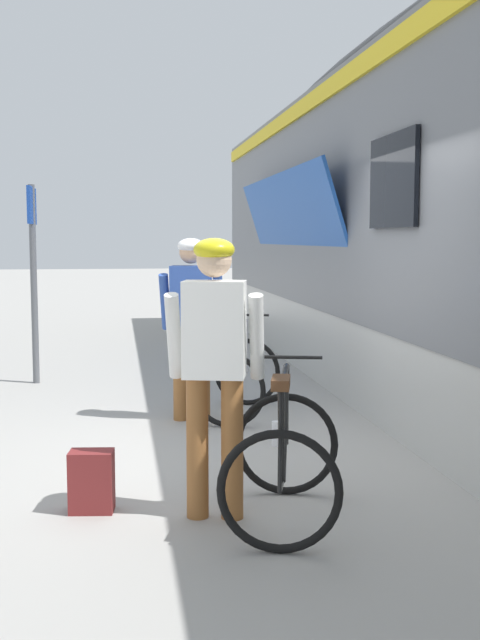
# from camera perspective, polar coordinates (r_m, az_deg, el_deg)

# --- Properties ---
(ground_plane) EXTENTS (80.00, 80.00, 0.00)m
(ground_plane) POSITION_cam_1_polar(r_m,az_deg,el_deg) (6.45, 0.58, -9.86)
(ground_plane) COLOR #A09E99
(cyclist_near_in_white) EXTENTS (0.65, 0.40, 1.76)m
(cyclist_near_in_white) POSITION_cam_1_polar(r_m,az_deg,el_deg) (4.85, -1.87, -2.39)
(cyclist_near_in_white) COLOR #935B2D
(cyclist_near_in_white) RESTS_ON ground
(cyclist_far_in_blue) EXTENTS (0.65, 0.40, 1.76)m
(cyclist_far_in_blue) POSITION_cam_1_polar(r_m,az_deg,el_deg) (7.51, -3.58, 0.57)
(cyclist_far_in_blue) COLOR #935B2D
(cyclist_far_in_blue) RESTS_ON ground
(bicycle_near_black) EXTENTS (0.95, 1.21, 0.99)m
(bicycle_near_black) POSITION_cam_1_polar(r_m,az_deg,el_deg) (4.92, 3.17, -10.05)
(bicycle_near_black) COLOR black
(bicycle_near_black) RESTS_ON ground
(bicycle_far_silver) EXTENTS (1.02, 1.24, 0.99)m
(bicycle_far_silver) POSITION_cam_1_polar(r_m,az_deg,el_deg) (7.76, -0.15, -4.10)
(bicycle_far_silver) COLOR black
(bicycle_far_silver) RESTS_ON ground
(backpack_on_platform) EXTENTS (0.30, 0.21, 0.40)m
(backpack_on_platform) POSITION_cam_1_polar(r_m,az_deg,el_deg) (5.23, -10.77, -11.49)
(backpack_on_platform) COLOR maroon
(backpack_on_platform) RESTS_ON ground
(water_bottle_near_the_bikes) EXTENTS (0.07, 0.07, 0.21)m
(water_bottle_near_the_bikes) POSITION_cam_1_polar(r_m,az_deg,el_deg) (6.71, 2.63, -8.29)
(water_bottle_near_the_bikes) COLOR silver
(water_bottle_near_the_bikes) RESTS_ON ground
(water_bottle_by_the_backpack) EXTENTS (0.07, 0.07, 0.22)m
(water_bottle_by_the_backpack) POSITION_cam_1_polar(r_m,az_deg,el_deg) (5.30, -9.60, -12.26)
(water_bottle_by_the_backpack) COLOR #338CCC
(water_bottle_by_the_backpack) RESTS_ON ground
(platform_sign_post) EXTENTS (0.08, 0.70, 2.40)m
(platform_sign_post) POSITION_cam_1_polar(r_m,az_deg,el_deg) (9.75, -14.87, 4.97)
(platform_sign_post) COLOR #595B60
(platform_sign_post) RESTS_ON ground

